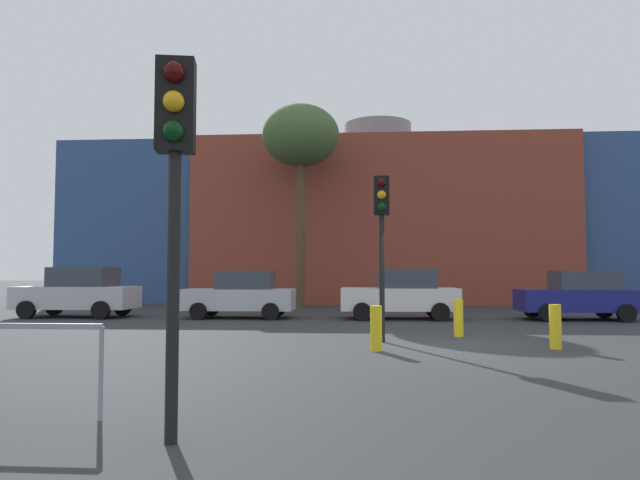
{
  "coord_description": "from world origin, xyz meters",
  "views": [
    {
      "loc": [
        -1.87,
        -12.5,
        1.58
      ],
      "look_at": [
        -3.23,
        7.45,
        2.74
      ],
      "focal_mm": 31.87,
      "sensor_mm": 36.0,
      "label": 1
    }
  ],
  "objects_px": {
    "parked_car_1": "(241,295)",
    "bare_tree_0": "(301,138)",
    "parked_car_0": "(79,292)",
    "parked_car_2": "(401,294)",
    "parked_car_3": "(579,295)",
    "bollard_yellow_2": "(458,318)",
    "traffic_light_island": "(382,219)",
    "traffic_light_near_left": "(175,157)",
    "bollard_yellow_1": "(376,328)",
    "bollard_yellow_0": "(555,327)"
  },
  "relations": [
    {
      "from": "parked_car_1",
      "to": "bollard_yellow_2",
      "type": "xyz_separation_m",
      "value": [
        6.58,
        -5.33,
        -0.36
      ]
    },
    {
      "from": "parked_car_1",
      "to": "traffic_light_island",
      "type": "relative_size",
      "value": 1.0
    },
    {
      "from": "bollard_yellow_0",
      "to": "bollard_yellow_1",
      "type": "xyz_separation_m",
      "value": [
        -3.72,
        -0.53,
        -0.0
      ]
    },
    {
      "from": "parked_car_3",
      "to": "bollard_yellow_2",
      "type": "distance_m",
      "value": 7.26
    },
    {
      "from": "parked_car_2",
      "to": "bare_tree_0",
      "type": "bearing_deg",
      "value": -54.75
    },
    {
      "from": "traffic_light_near_left",
      "to": "bollard_yellow_2",
      "type": "distance_m",
      "value": 10.31
    },
    {
      "from": "parked_car_1",
      "to": "parked_car_3",
      "type": "distance_m",
      "value": 11.49
    },
    {
      "from": "bollard_yellow_2",
      "to": "bare_tree_0",
      "type": "bearing_deg",
      "value": 114.65
    },
    {
      "from": "parked_car_1",
      "to": "bollard_yellow_1",
      "type": "distance_m",
      "value": 9.23
    },
    {
      "from": "parked_car_3",
      "to": "bare_tree_0",
      "type": "relative_size",
      "value": 0.41
    },
    {
      "from": "parked_car_0",
      "to": "bare_tree_0",
      "type": "distance_m",
      "value": 11.59
    },
    {
      "from": "parked_car_1",
      "to": "bollard_yellow_0",
      "type": "height_order",
      "value": "parked_car_1"
    },
    {
      "from": "bare_tree_0",
      "to": "bollard_yellow_1",
      "type": "height_order",
      "value": "bare_tree_0"
    },
    {
      "from": "traffic_light_near_left",
      "to": "bare_tree_0",
      "type": "xyz_separation_m",
      "value": [
        -0.87,
        20.23,
        5.05
      ]
    },
    {
      "from": "bollard_yellow_2",
      "to": "traffic_light_island",
      "type": "bearing_deg",
      "value": -146.88
    },
    {
      "from": "parked_car_2",
      "to": "bollard_yellow_2",
      "type": "distance_m",
      "value": 5.44
    },
    {
      "from": "parked_car_3",
      "to": "bollard_yellow_0",
      "type": "relative_size",
      "value": 4.14
    },
    {
      "from": "bollard_yellow_1",
      "to": "bollard_yellow_2",
      "type": "bearing_deg",
      "value": 52.26
    },
    {
      "from": "traffic_light_near_left",
      "to": "parked_car_2",
      "type": "bearing_deg",
      "value": 157.66
    },
    {
      "from": "parked_car_2",
      "to": "traffic_light_island",
      "type": "xyz_separation_m",
      "value": [
        -0.91,
        -6.59,
        1.96
      ]
    },
    {
      "from": "bollard_yellow_0",
      "to": "bollard_yellow_2",
      "type": "distance_m",
      "value": 2.73
    },
    {
      "from": "parked_car_3",
      "to": "bollard_yellow_1",
      "type": "xyz_separation_m",
      "value": [
        -7.04,
        -8.07,
        -0.36
      ]
    },
    {
      "from": "bollard_yellow_1",
      "to": "parked_car_1",
      "type": "bearing_deg",
      "value": 118.89
    },
    {
      "from": "parked_car_3",
      "to": "bollard_yellow_1",
      "type": "height_order",
      "value": "parked_car_3"
    },
    {
      "from": "parked_car_1",
      "to": "bollard_yellow_1",
      "type": "bearing_deg",
      "value": 118.89
    },
    {
      "from": "parked_car_3",
      "to": "traffic_light_near_left",
      "type": "relative_size",
      "value": 1.05
    },
    {
      "from": "parked_car_2",
      "to": "bare_tree_0",
      "type": "distance_m",
      "value": 9.83
    },
    {
      "from": "parked_car_2",
      "to": "bollard_yellow_1",
      "type": "distance_m",
      "value": 8.16
    },
    {
      "from": "parked_car_0",
      "to": "parked_car_2",
      "type": "relative_size",
      "value": 1.03
    },
    {
      "from": "traffic_light_island",
      "to": "traffic_light_near_left",
      "type": "bearing_deg",
      "value": -15.0
    },
    {
      "from": "parked_car_2",
      "to": "bollard_yellow_1",
      "type": "relative_size",
      "value": 4.35
    },
    {
      "from": "bollard_yellow_2",
      "to": "parked_car_0",
      "type": "bearing_deg",
      "value": 156.84
    },
    {
      "from": "traffic_light_island",
      "to": "bollard_yellow_0",
      "type": "xyz_separation_m",
      "value": [
        3.54,
        -0.95,
        -2.35
      ]
    },
    {
      "from": "parked_car_0",
      "to": "bollard_yellow_1",
      "type": "xyz_separation_m",
      "value": [
        10.34,
        -8.07,
        -0.43
      ]
    },
    {
      "from": "parked_car_1",
      "to": "bare_tree_0",
      "type": "height_order",
      "value": "bare_tree_0"
    },
    {
      "from": "traffic_light_island",
      "to": "bollard_yellow_0",
      "type": "relative_size",
      "value": 4.15
    },
    {
      "from": "parked_car_2",
      "to": "traffic_light_near_left",
      "type": "bearing_deg",
      "value": 77.59
    },
    {
      "from": "traffic_light_island",
      "to": "bollard_yellow_1",
      "type": "distance_m",
      "value": 2.79
    },
    {
      "from": "traffic_light_island",
      "to": "bare_tree_0",
      "type": "height_order",
      "value": "bare_tree_0"
    },
    {
      "from": "traffic_light_near_left",
      "to": "parked_car_1",
      "type": "bearing_deg",
      "value": 179.36
    },
    {
      "from": "bare_tree_0",
      "to": "bollard_yellow_1",
      "type": "xyz_separation_m",
      "value": [
        2.96,
        -13.82,
        -7.27
      ]
    },
    {
      "from": "parked_car_3",
      "to": "traffic_light_near_left",
      "type": "bearing_deg",
      "value": 57.79
    },
    {
      "from": "parked_car_2",
      "to": "parked_car_1",
      "type": "bearing_deg",
      "value": 0.0
    },
    {
      "from": "traffic_light_island",
      "to": "bollard_yellow_2",
      "type": "height_order",
      "value": "traffic_light_island"
    },
    {
      "from": "bollard_yellow_0",
      "to": "bollard_yellow_1",
      "type": "relative_size",
      "value": 1.01
    },
    {
      "from": "bollard_yellow_1",
      "to": "bollard_yellow_2",
      "type": "height_order",
      "value": "bollard_yellow_1"
    },
    {
      "from": "parked_car_0",
      "to": "parked_car_3",
      "type": "height_order",
      "value": "parked_car_0"
    },
    {
      "from": "bollard_yellow_0",
      "to": "bollard_yellow_2",
      "type": "xyz_separation_m",
      "value": [
        -1.6,
        2.21,
        -0.01
      ]
    },
    {
      "from": "parked_car_3",
      "to": "bollard_yellow_0",
      "type": "xyz_separation_m",
      "value": [
        -3.31,
        -7.54,
        -0.36
      ]
    },
    {
      "from": "parked_car_1",
      "to": "traffic_light_near_left",
      "type": "relative_size",
      "value": 1.05
    }
  ]
}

